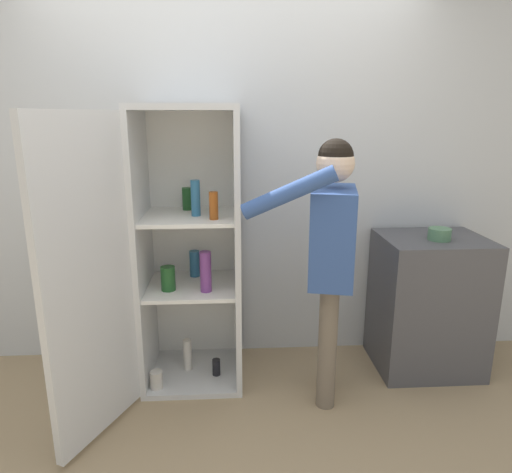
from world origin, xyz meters
name	(u,v)px	position (x,y,z in m)	size (l,w,h in m)	color
ground_plane	(234,435)	(0.00, 0.00, 0.00)	(12.00, 12.00, 0.00)	tan
wall_back	(230,178)	(0.00, 0.98, 1.27)	(7.00, 0.06, 2.55)	silver
refrigerator	(171,255)	(-0.36, 0.55, 0.87)	(0.93, 1.15, 1.75)	silver
person	(330,243)	(0.56, 0.33, 0.99)	(0.69, 0.56, 1.57)	#726656
counter	(428,303)	(1.32, 0.65, 0.46)	(0.67, 0.55, 0.92)	#4C4C51
bowl	(440,234)	(1.32, 0.59, 0.96)	(0.14, 0.14, 0.08)	#517F5B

